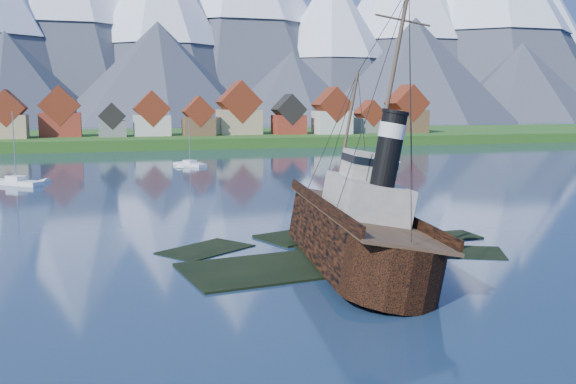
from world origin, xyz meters
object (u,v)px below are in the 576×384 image
object	(u,v)px
tugboat_wreck	(343,227)
sailboat_c	(16,183)
sailboat_d	(382,160)
sailboat_e	(190,165)

from	to	relation	value
tugboat_wreck	sailboat_c	bearing A→B (deg)	124.59
sailboat_d	sailboat_e	distance (m)	43.35
sailboat_d	sailboat_c	bearing A→B (deg)	-145.64
tugboat_wreck	sailboat_e	bearing A→B (deg)	97.74
sailboat_e	sailboat_d	bearing A→B (deg)	-32.79
sailboat_c	sailboat_d	distance (m)	77.69
sailboat_d	sailboat_e	xyz separation A→B (m)	(-43.30, 2.03, -0.07)
sailboat_c	sailboat_d	xyz separation A→B (m)	(74.64, 21.56, 0.01)
tugboat_wreck	sailboat_c	xyz separation A→B (m)	(-32.50, 62.09, -2.66)
tugboat_wreck	sailboat_e	distance (m)	85.73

